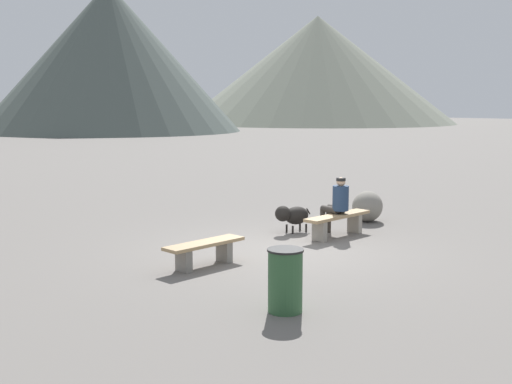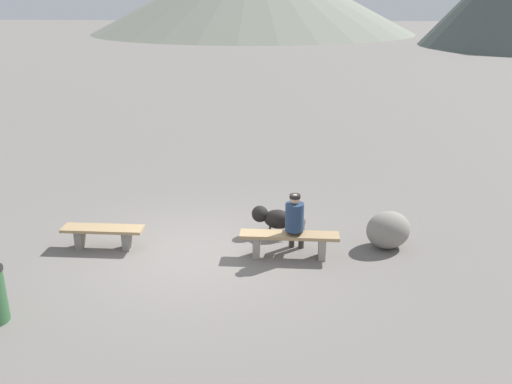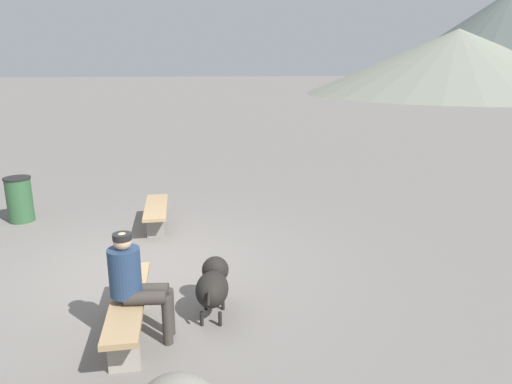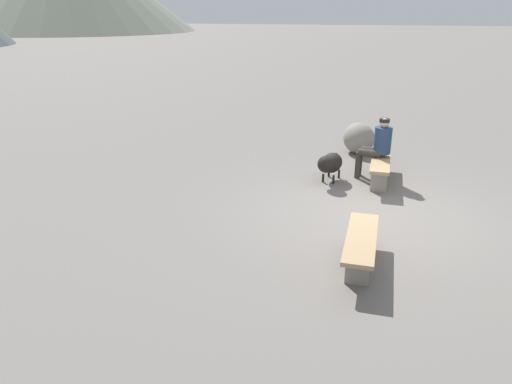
% 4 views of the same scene
% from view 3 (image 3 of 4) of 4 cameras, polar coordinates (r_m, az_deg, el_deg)
% --- Properties ---
extents(ground, '(210.00, 210.00, 0.06)m').
position_cam_3_polar(ground, '(7.31, -13.29, -9.32)').
color(ground, slate).
extents(bench_left, '(1.57, 0.40, 0.43)m').
position_cam_3_polar(bench_left, '(8.89, -12.01, -2.43)').
color(bench_left, gray).
rests_on(bench_left, ground).
extents(bench_right, '(1.85, 0.36, 0.48)m').
position_cam_3_polar(bench_right, '(5.56, -15.19, -13.43)').
color(bench_right, gray).
rests_on(bench_right, ground).
extents(seated_person, '(0.39, 0.67, 1.26)m').
position_cam_3_polar(seated_person, '(5.29, -14.53, -10.20)').
color(seated_person, navy).
rests_on(seated_person, ground).
extents(dog, '(0.93, 0.49, 0.62)m').
position_cam_3_polar(dog, '(5.83, -5.23, -10.99)').
color(dog, black).
rests_on(dog, ground).
extents(trash_bin, '(0.50, 0.50, 0.87)m').
position_cam_3_polar(trash_bin, '(10.13, -26.78, -0.80)').
color(trash_bin, '#2D5633').
rests_on(trash_bin, ground).
extents(distant_peak_0, '(31.39, 31.39, 10.53)m').
position_cam_3_polar(distant_peak_0, '(59.22, 28.32, 15.85)').
color(distant_peak_0, '#4C5651').
rests_on(distant_peak_0, ground).
extents(distant_peak_3, '(28.79, 28.79, 6.17)m').
position_cam_3_polar(distant_peak_3, '(51.06, 23.09, 14.32)').
color(distant_peak_3, gray).
rests_on(distant_peak_3, ground).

